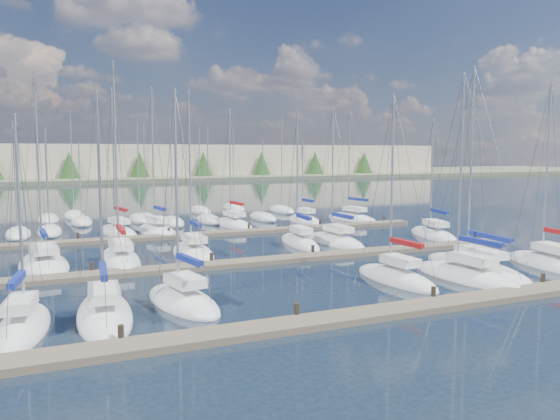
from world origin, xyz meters
name	(u,v)px	position (x,y,z in m)	size (l,w,h in m)	color
ground	(153,207)	(0.00, 60.00, 0.00)	(400.00, 400.00, 0.00)	#1A2634
dock_near	(379,313)	(0.00, 2.01, 0.15)	(44.00, 1.93, 1.10)	#6B5E4C
dock_mid	(269,260)	(0.00, 16.01, 0.15)	(44.00, 1.93, 1.10)	#6B5E4C
dock_far	(213,234)	(0.00, 30.01, 0.15)	(44.00, 1.93, 1.10)	#6B5E4C
sailboat_n	(118,232)	(-8.14, 34.56, 0.20)	(3.99, 8.55, 14.80)	white
sailboat_j	(193,252)	(-4.22, 21.16, 0.18)	(3.15, 8.07, 13.39)	white
sailboat_b	(105,315)	(-12.24, 6.98, 0.17)	(3.20, 8.51, 11.61)	white
sailboat_c	(183,301)	(-8.23, 7.79, 0.18)	(3.77, 7.33, 11.91)	white
sailboat_e	(466,276)	(9.38, 6.39, 0.18)	(3.29, 8.68, 13.52)	white
sailboat_d	(396,278)	(5.01, 7.62, 0.19)	(2.58, 7.39, 12.17)	white
sailboat_r	(352,218)	(18.28, 34.78, 0.19)	(3.69, 8.65, 13.72)	white
sailboat_i	(120,259)	(-9.75, 20.64, 0.19)	(2.89, 9.46, 15.16)	white
sailboat_q	(304,220)	(12.45, 35.52, 0.18)	(2.37, 6.72, 10.11)	white
sailboat_g	(549,264)	(17.42, 7.03, 0.18)	(3.99, 8.36, 13.45)	white
sailboat_m	(433,235)	(18.70, 20.88, 0.18)	(4.64, 8.80, 11.80)	white
sailboat_a	(23,327)	(-15.76, 6.46, 0.18)	(3.05, 7.21, 10.36)	white
sailboat_k	(300,242)	(5.31, 21.94, 0.19)	(3.01, 8.12, 12.23)	white
sailboat_l	(336,241)	(8.54, 21.37, 0.18)	(2.86, 8.32, 12.57)	white
sailboat_f	(475,268)	(11.61, 7.91, 0.18)	(3.76, 10.41, 14.31)	white
sailboat_h	(44,265)	(-14.85, 20.74, 0.17)	(3.83, 8.63, 14.05)	white
sailboat_o	(157,231)	(-4.57, 33.72, 0.19)	(3.89, 8.32, 14.96)	white
sailboat_p	(233,224)	(3.95, 35.66, 0.19)	(3.37, 8.01, 13.29)	white
distant_boats	(142,218)	(-4.34, 43.76, 0.29)	(36.93, 20.75, 13.30)	#9EA0A5
shoreline	(46,153)	(-13.29, 149.77, 7.44)	(400.00, 60.00, 38.00)	#666B51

